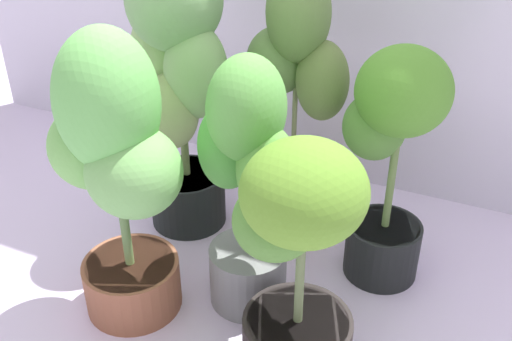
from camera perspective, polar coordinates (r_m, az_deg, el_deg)
The scene contains 7 objects.
ground_plane at distance 1.80m, azimuth -2.81°, elevation -13.11°, with size 8.00×8.00×0.00m, color silver.
potted_plant_front_right at distance 1.41m, azimuth 3.78°, elevation -7.79°, with size 0.41×0.40×0.66m.
potted_plant_back_center at distance 1.89m, azimuth 3.76°, elevation 7.54°, with size 0.40×0.31×0.89m.
potted_plant_back_right at distance 1.73m, azimuth 12.60°, elevation 1.59°, with size 0.32×0.27×0.74m.
potted_plant_center at distance 1.58m, azimuth -0.83°, elevation -0.59°, with size 0.35×0.26×0.76m.
potted_plant_back_left at distance 1.89m, azimuth -7.35°, elevation 8.86°, with size 0.40×0.40×0.93m.
potted_plant_front_left at distance 1.57m, azimuth -13.14°, elevation 0.59°, with size 0.46×0.37×0.84m.
Camera 1 is at (0.60, -1.14, 1.26)m, focal length 42.19 mm.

